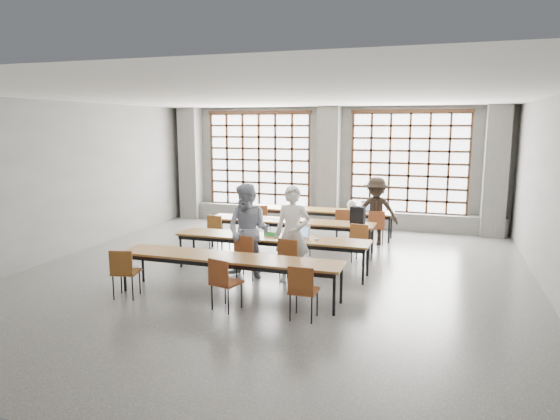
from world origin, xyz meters
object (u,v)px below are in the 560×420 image
(chair_near_mid, at_px, (223,279))
(desk_row_c, at_px, (271,240))
(desk_row_a, at_px, (318,212))
(chair_back_right, at_px, (376,224))
(plastic_bag, at_px, (352,205))
(chair_near_right, at_px, (303,287))
(green_box, at_px, (270,234))
(phone, at_px, (278,238))
(desk_row_b, at_px, (290,223))
(red_pouch, at_px, (126,269))
(chair_back_mid, at_px, (343,222))
(student_male, at_px, (293,234))
(chair_mid_centre, at_px, (298,235))
(laptop_back, at_px, (369,209))
(chair_front_left, at_px, (246,252))
(student_back, at_px, (376,211))
(chair_near_left, at_px, (124,269))
(desk_row_d, at_px, (229,260))
(laptop_front, at_px, (300,235))
(chair_back_left, at_px, (262,217))
(backpack, at_px, (358,215))
(student_female, at_px, (248,231))
(chair_mid_right, at_px, (361,239))
(mouse, at_px, (317,239))
(chair_front_right, at_px, (290,256))

(chair_near_mid, bearing_deg, desk_row_c, 89.39)
(desk_row_a, height_order, desk_row_c, same)
(chair_back_right, relative_size, plastic_bag, 3.08)
(chair_near_right, xyz_separation_m, green_box, (-1.35, 2.39, 0.24))
(chair_back_right, bearing_deg, green_box, -122.12)
(phone, bearing_deg, chair_near_right, -63.25)
(desk_row_b, bearing_deg, red_pouch, -113.38)
(chair_back_mid, xyz_separation_m, student_male, (-0.33, -3.43, 0.39))
(chair_mid_centre, relative_size, laptop_back, 2.06)
(chair_front_left, height_order, student_back, student_back)
(chair_back_right, bearing_deg, chair_back_mid, -179.85)
(chair_near_left, bearing_deg, student_male, 36.09)
(phone, bearing_deg, red_pouch, -134.31)
(desk_row_c, height_order, chair_back_mid, chair_back_mid)
(green_box, distance_m, phone, 0.29)
(student_male, bearing_deg, laptop_back, 73.56)
(desk_row_a, relative_size, desk_row_d, 1.00)
(student_back, xyz_separation_m, phone, (-1.54, -3.16, -0.11))
(desk_row_d, bearing_deg, laptop_front, 66.45)
(chair_near_mid, bearing_deg, chair_back_left, 103.45)
(student_back, bearing_deg, desk_row_c, -123.29)
(chair_near_left, distance_m, plastic_bag, 6.60)
(chair_back_right, distance_m, red_pouch, 6.32)
(chair_near_right, distance_m, backpack, 4.21)
(laptop_back, distance_m, phone, 3.97)
(chair_back_mid, bearing_deg, chair_front_left, -109.08)
(student_female, bearing_deg, backpack, 56.66)
(chair_front_left, bearing_deg, chair_back_mid, 70.92)
(chair_mid_right, distance_m, backpack, 0.81)
(red_pouch, bearing_deg, chair_near_right, -1.42)
(desk_row_d, bearing_deg, chair_near_left, -159.55)
(chair_near_mid, height_order, mouse, chair_near_mid)
(red_pouch, bearing_deg, chair_back_left, 83.08)
(chair_near_left, height_order, mouse, chair_near_left)
(chair_back_mid, xyz_separation_m, backpack, (0.52, -1.05, 0.39))
(chair_back_left, height_order, chair_mid_centre, same)
(chair_back_mid, bearing_deg, phone, -103.88)
(phone, xyz_separation_m, plastic_bag, (0.84, 3.71, 0.14))
(chair_front_left, distance_m, chair_near_left, 2.31)
(chair_mid_right, distance_m, chair_front_right, 2.10)
(chair_back_mid, distance_m, chair_near_right, 5.25)
(chair_near_right, relative_size, green_box, 3.52)
(chair_back_left, distance_m, laptop_back, 2.84)
(chair_near_right, distance_m, laptop_front, 2.54)
(desk_row_b, distance_m, chair_front_right, 2.56)
(desk_row_d, bearing_deg, student_male, 55.85)
(desk_row_d, xyz_separation_m, red_pouch, (-1.70, -0.55, -0.16))
(chair_back_right, xyz_separation_m, mouse, (-0.79, -2.95, 0.21))
(desk_row_b, height_order, student_female, student_female)
(chair_mid_centre, xyz_separation_m, mouse, (0.72, -1.22, 0.21))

